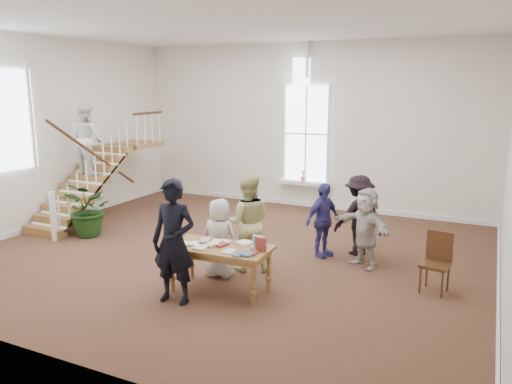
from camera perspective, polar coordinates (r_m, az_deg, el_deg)
The scene contains 12 objects.
ground at distance 10.30m, azimuth -3.02°, elevation -6.92°, with size 10.00×10.00×0.00m, color #412419.
room_shell at distance 14.07m, azimuth 5.53°, elevation -0.09°, with size 10.49×10.00×10.00m.
staircase at distance 13.07m, azimuth -18.47°, elevation 3.84°, with size 1.10×4.10×2.92m.
library_table at distance 8.23m, azimuth -4.04°, elevation -6.78°, with size 1.70×0.90×0.84m.
police_officer at distance 7.85m, azimuth -9.39°, elevation -5.62°, with size 0.72×0.47×1.97m, color black.
elderly_woman at distance 8.89m, azimuth -4.18°, elevation -5.25°, with size 0.69×0.45×1.42m, color beige.
person_yellow at distance 9.12m, azimuth -1.00°, elevation -3.51°, with size 0.87×0.68×1.80m, color #C8C07D.
woman_cluster_a at distance 9.95m, azimuth 7.63°, elevation -3.21°, with size 0.87×0.36×1.49m, color navy.
woman_cluster_b at distance 10.20m, azimuth 11.64°, elevation -2.60°, with size 1.05×0.60×1.62m, color black.
woman_cluster_c at distance 9.54m, azimuth 12.42°, elevation -4.00°, with size 1.40×0.45×1.51m, color #B8AEA5.
floor_plant at distance 11.83m, azimuth -18.53°, elevation -1.88°, with size 1.13×0.98×1.25m, color #173611.
side_chair at distance 8.81m, azimuth 20.00°, elevation -7.14°, with size 0.50×0.50×1.00m.
Camera 1 is at (4.69, -8.54, 3.35)m, focal length 35.00 mm.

